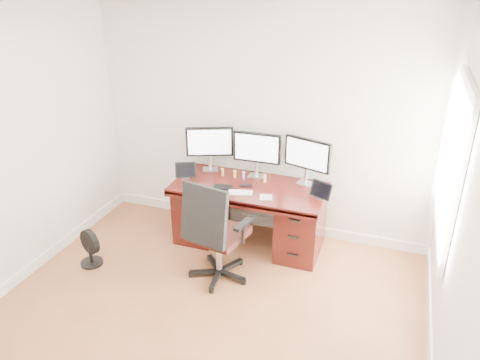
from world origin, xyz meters
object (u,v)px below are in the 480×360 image
(office_chair, at_px, (216,248))
(keyboard, at_px, (240,193))
(desk, at_px, (250,212))
(monitor_center, at_px, (257,149))
(floor_fan, at_px, (90,248))

(office_chair, bearing_deg, keyboard, 93.72)
(desk, height_order, monitor_center, monitor_center)
(monitor_center, xyz_separation_m, keyboard, (-0.03, -0.48, -0.33))
(desk, xyz_separation_m, monitor_center, (0.00, 0.24, 0.68))
(desk, relative_size, office_chair, 1.51)
(desk, xyz_separation_m, office_chair, (-0.10, -0.78, -0.03))
(floor_fan, xyz_separation_m, keyboard, (1.46, 0.76, 0.56))
(keyboard, bearing_deg, desk, 69.02)
(keyboard, bearing_deg, monitor_center, 72.32)
(office_chair, distance_m, monitor_center, 1.25)
(desk, distance_m, office_chair, 0.79)
(office_chair, bearing_deg, floor_fan, -159.46)
(monitor_center, distance_m, keyboard, 0.58)
(desk, height_order, floor_fan, desk)
(floor_fan, relative_size, monitor_center, 0.75)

